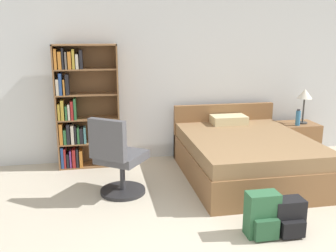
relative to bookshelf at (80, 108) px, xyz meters
name	(u,v)px	position (x,y,z in m)	size (l,w,h in m)	color
wall_back	(185,71)	(1.53, 0.23, 0.46)	(9.00, 0.06, 2.60)	silver
bookshelf	(80,108)	(0.00, 0.00, 0.00)	(0.85, 0.28, 1.70)	brown
bed	(245,155)	(2.11, -0.79, -0.55)	(1.53, 1.92, 0.81)	brown
office_chair	(118,160)	(0.45, -1.10, -0.40)	(0.70, 0.72, 0.95)	#232326
nightstand	(297,139)	(3.23, -0.13, -0.58)	(0.55, 0.48, 0.51)	brown
table_lamp	(305,96)	(3.28, -0.15, 0.10)	(0.22, 0.22, 0.52)	#333333
water_bottle	(298,118)	(3.14, -0.25, -0.21)	(0.07, 0.07, 0.24)	teal
backpack_black	(288,217)	(1.96, -2.24, -0.67)	(0.29, 0.25, 0.34)	black
backpack_green	(262,216)	(1.70, -2.24, -0.63)	(0.30, 0.23, 0.42)	#2D603D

